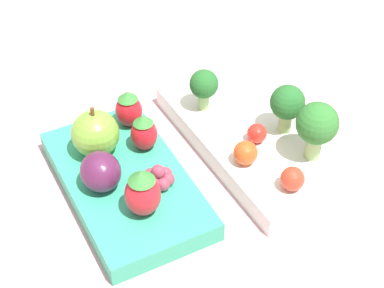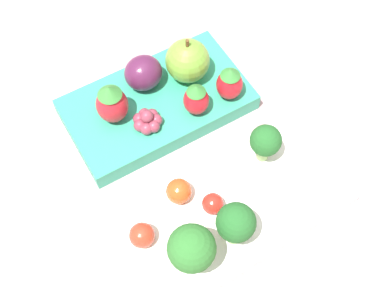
{
  "view_description": "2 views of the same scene",
  "coord_description": "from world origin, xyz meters",
  "px_view_note": "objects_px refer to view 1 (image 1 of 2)",
  "views": [
    {
      "loc": [
        0.4,
        -0.24,
        0.46
      ],
      "look_at": [
        0.0,
        0.0,
        0.03
      ],
      "focal_mm": 60.0,
      "sensor_mm": 36.0,
      "label": 1
    },
    {
      "loc": [
        0.15,
        0.22,
        0.49
      ],
      "look_at": [
        0.0,
        0.0,
        0.03
      ],
      "focal_mm": 50.0,
      "sensor_mm": 36.0,
      "label": 2
    }
  ],
  "objects_px": {
    "strawberry_1": "(144,132)",
    "strawberry_0": "(143,192)",
    "bento_box_savoury": "(253,137)",
    "broccoli_floret_2": "(287,104)",
    "bento_box_fruit": "(126,183)",
    "broccoli_floret_1": "(317,125)",
    "broccoli_floret_0": "(204,85)",
    "cherry_tomato_0": "(245,153)",
    "cherry_tomato_1": "(257,133)",
    "cherry_tomato_2": "(292,179)",
    "apple": "(95,134)",
    "grape_cluster": "(158,178)",
    "plum": "(102,174)",
    "strawberry_2": "(129,109)"
  },
  "relations": [
    {
      "from": "bento_box_savoury",
      "to": "bento_box_fruit",
      "type": "xyz_separation_m",
      "value": [
        -0.01,
        -0.14,
        -0.0
      ]
    },
    {
      "from": "broccoli_floret_0",
      "to": "strawberry_2",
      "type": "bearing_deg",
      "value": -102.14
    },
    {
      "from": "bento_box_savoury",
      "to": "apple",
      "type": "xyz_separation_m",
      "value": [
        -0.05,
        -0.15,
        0.03
      ]
    },
    {
      "from": "cherry_tomato_0",
      "to": "strawberry_0",
      "type": "xyz_separation_m",
      "value": [
        0.0,
        -0.11,
        0.01
      ]
    },
    {
      "from": "cherry_tomato_0",
      "to": "broccoli_floret_1",
      "type": "bearing_deg",
      "value": 66.04
    },
    {
      "from": "broccoli_floret_0",
      "to": "broccoli_floret_1",
      "type": "relative_size",
      "value": 0.74
    },
    {
      "from": "strawberry_1",
      "to": "strawberry_2",
      "type": "relative_size",
      "value": 0.96
    },
    {
      "from": "bento_box_fruit",
      "to": "broccoli_floret_2",
      "type": "distance_m",
      "value": 0.18
    },
    {
      "from": "broccoli_floret_0",
      "to": "strawberry_1",
      "type": "relative_size",
      "value": 1.15
    },
    {
      "from": "broccoli_floret_1",
      "to": "apple",
      "type": "relative_size",
      "value": 1.14
    },
    {
      "from": "bento_box_savoury",
      "to": "broccoli_floret_2",
      "type": "height_order",
      "value": "broccoli_floret_2"
    },
    {
      "from": "broccoli_floret_0",
      "to": "strawberry_0",
      "type": "bearing_deg",
      "value": -51.98
    },
    {
      "from": "broccoli_floret_2",
      "to": "strawberry_1",
      "type": "height_order",
      "value": "broccoli_floret_2"
    },
    {
      "from": "bento_box_fruit",
      "to": "strawberry_0",
      "type": "distance_m",
      "value": 0.06
    },
    {
      "from": "bento_box_savoury",
      "to": "broccoli_floret_0",
      "type": "height_order",
      "value": "broccoli_floret_0"
    },
    {
      "from": "bento_box_fruit",
      "to": "grape_cluster",
      "type": "bearing_deg",
      "value": 41.1
    },
    {
      "from": "broccoli_floret_0",
      "to": "grape_cluster",
      "type": "relative_size",
      "value": 1.54
    },
    {
      "from": "broccoli_floret_1",
      "to": "broccoli_floret_2",
      "type": "distance_m",
      "value": 0.05
    },
    {
      "from": "cherry_tomato_2",
      "to": "strawberry_0",
      "type": "xyz_separation_m",
      "value": [
        -0.05,
        -0.13,
        0.01
      ]
    },
    {
      "from": "cherry_tomato_1",
      "to": "strawberry_2",
      "type": "xyz_separation_m",
      "value": [
        -0.09,
        -0.1,
        0.01
      ]
    },
    {
      "from": "apple",
      "to": "strawberry_1",
      "type": "relative_size",
      "value": 1.36
    },
    {
      "from": "strawberry_0",
      "to": "plum",
      "type": "distance_m",
      "value": 0.05
    },
    {
      "from": "broccoli_floret_1",
      "to": "bento_box_savoury",
      "type": "bearing_deg",
      "value": -157.67
    },
    {
      "from": "cherry_tomato_1",
      "to": "strawberry_2",
      "type": "distance_m",
      "value": 0.13
    },
    {
      "from": "cherry_tomato_1",
      "to": "apple",
      "type": "bearing_deg",
      "value": -115.58
    },
    {
      "from": "strawberry_2",
      "to": "grape_cluster",
      "type": "bearing_deg",
      "value": -9.95
    },
    {
      "from": "strawberry_2",
      "to": "cherry_tomato_0",
      "type": "bearing_deg",
      "value": 32.65
    },
    {
      "from": "broccoli_floret_1",
      "to": "strawberry_1",
      "type": "bearing_deg",
      "value": -125.76
    },
    {
      "from": "strawberry_1",
      "to": "cherry_tomato_2",
      "type": "bearing_deg",
      "value": 36.93
    },
    {
      "from": "strawberry_1",
      "to": "strawberry_0",
      "type": "bearing_deg",
      "value": -28.55
    },
    {
      "from": "strawberry_0",
      "to": "plum",
      "type": "bearing_deg",
      "value": -157.37
    },
    {
      "from": "broccoli_floret_2",
      "to": "apple",
      "type": "relative_size",
      "value": 0.97
    },
    {
      "from": "bento_box_fruit",
      "to": "cherry_tomato_0",
      "type": "xyz_separation_m",
      "value": [
        0.04,
        0.11,
        0.02
      ]
    },
    {
      "from": "cherry_tomato_0",
      "to": "cherry_tomato_1",
      "type": "height_order",
      "value": "cherry_tomato_0"
    },
    {
      "from": "bento_box_fruit",
      "to": "cherry_tomato_2",
      "type": "relative_size",
      "value": 8.58
    },
    {
      "from": "broccoli_floret_2",
      "to": "apple",
      "type": "height_order",
      "value": "apple"
    },
    {
      "from": "strawberry_1",
      "to": "bento_box_fruit",
      "type": "bearing_deg",
      "value": -53.99
    },
    {
      "from": "strawberry_0",
      "to": "strawberry_2",
      "type": "relative_size",
      "value": 1.18
    },
    {
      "from": "cherry_tomato_0",
      "to": "cherry_tomato_2",
      "type": "bearing_deg",
      "value": 18.81
    },
    {
      "from": "bento_box_savoury",
      "to": "plum",
      "type": "bearing_deg",
      "value": -91.72
    },
    {
      "from": "bento_box_savoury",
      "to": "cherry_tomato_2",
      "type": "height_order",
      "value": "cherry_tomato_2"
    },
    {
      "from": "grape_cluster",
      "to": "bento_box_savoury",
      "type": "bearing_deg",
      "value": 97.74
    },
    {
      "from": "broccoli_floret_0",
      "to": "broccoli_floret_2",
      "type": "bearing_deg",
      "value": 35.11
    },
    {
      "from": "plum",
      "to": "grape_cluster",
      "type": "distance_m",
      "value": 0.05
    },
    {
      "from": "bento_box_savoury",
      "to": "cherry_tomato_2",
      "type": "bearing_deg",
      "value": -12.08
    },
    {
      "from": "cherry_tomato_0",
      "to": "grape_cluster",
      "type": "bearing_deg",
      "value": -102.01
    },
    {
      "from": "broccoli_floret_0",
      "to": "cherry_tomato_1",
      "type": "height_order",
      "value": "broccoli_floret_0"
    },
    {
      "from": "broccoli_floret_1",
      "to": "strawberry_0",
      "type": "distance_m",
      "value": 0.18
    },
    {
      "from": "bento_box_savoury",
      "to": "strawberry_2",
      "type": "distance_m",
      "value": 0.13
    },
    {
      "from": "bento_box_fruit",
      "to": "strawberry_1",
      "type": "distance_m",
      "value": 0.05
    }
  ]
}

